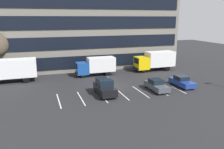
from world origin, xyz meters
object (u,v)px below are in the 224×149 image
at_px(sedan_charcoal, 156,85).
at_px(box_truck_white, 12,70).
at_px(box_truck_yellow, 155,60).
at_px(box_truck_blue, 96,65).
at_px(suv_black, 105,87).
at_px(sedan_navy, 182,81).

bearing_deg(sedan_charcoal, box_truck_white, 150.84).
relative_size(box_truck_yellow, box_truck_white, 0.99).
bearing_deg(box_truck_white, box_truck_yellow, 0.58).
relative_size(box_truck_white, box_truck_blue, 1.15).
xyz_separation_m(box_truck_yellow, suv_black, (-13.49, -10.73, -1.02)).
relative_size(box_truck_white, sedan_navy, 1.80).
bearing_deg(box_truck_blue, suv_black, -98.71).
bearing_deg(sedan_navy, box_truck_yellow, 82.62).
distance_m(box_truck_yellow, suv_black, 17.27).
xyz_separation_m(box_truck_white, suv_black, (12.27, -10.47, -1.04)).
distance_m(box_truck_white, suv_black, 16.16).
xyz_separation_m(box_truck_blue, suv_black, (-1.61, -10.50, -0.77)).
height_order(box_truck_blue, suv_black, box_truck_blue).
xyz_separation_m(box_truck_yellow, box_truck_white, (-25.76, -0.26, 0.01)).
height_order(box_truck_yellow, sedan_charcoal, box_truck_yellow).
bearing_deg(suv_black, box_truck_blue, 81.29).
bearing_deg(sedan_charcoal, sedan_navy, 6.56).
distance_m(box_truck_white, box_truck_blue, 13.88).
distance_m(box_truck_white, sedan_charcoal, 22.68).
bearing_deg(sedan_navy, sedan_charcoal, -173.44).
distance_m(suv_black, sedan_navy, 12.10).
relative_size(box_truck_white, suv_black, 1.66).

